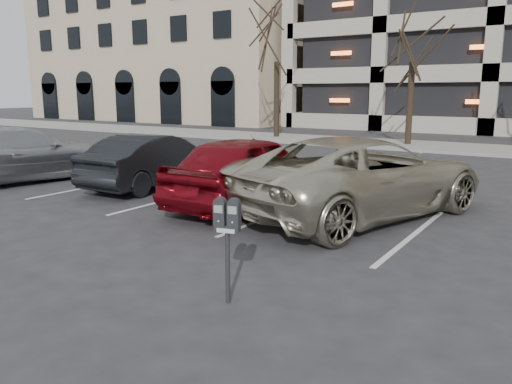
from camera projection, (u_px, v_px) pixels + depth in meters
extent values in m
plane|color=#28282B|center=(296.00, 247.00, 8.07)|extent=(140.00, 140.00, 0.00)
cube|color=gray|center=(478.00, 149.00, 21.17)|extent=(80.00, 4.00, 0.12)
cube|color=silver|center=(51.00, 174.00, 15.23)|extent=(0.10, 5.20, 0.00)
cube|color=silver|center=(113.00, 183.00, 13.73)|extent=(0.10, 5.20, 0.00)
cube|color=silver|center=(191.00, 194.00, 12.22)|extent=(0.10, 5.20, 0.00)
cube|color=silver|center=(290.00, 208.00, 10.71)|extent=(0.10, 5.20, 0.00)
cube|color=silver|center=(423.00, 227.00, 9.20)|extent=(0.10, 5.20, 0.00)
cube|color=tan|center=(189.00, 36.00, 46.24)|extent=(26.00, 16.00, 15.00)
cylinder|color=black|center=(277.00, 101.00, 26.17)|extent=(0.28, 0.28, 3.99)
cylinder|color=black|center=(410.00, 105.00, 22.42)|extent=(0.28, 0.28, 3.75)
cylinder|color=black|center=(228.00, 267.00, 5.85)|extent=(0.06, 0.06, 0.90)
cube|color=black|center=(227.00, 228.00, 5.76)|extent=(0.32, 0.17, 0.06)
cube|color=silver|center=(225.00, 231.00, 5.71)|extent=(0.21, 0.06, 0.05)
cube|color=gray|center=(218.00, 209.00, 5.68)|extent=(0.10, 0.04, 0.09)
cube|color=gray|center=(232.00, 210.00, 5.63)|extent=(0.10, 0.04, 0.09)
imported|color=beige|center=(361.00, 176.00, 10.01)|extent=(4.35, 6.30, 1.60)
cube|color=orange|center=(324.00, 139.00, 9.22)|extent=(0.10, 0.20, 0.01)
imported|color=maroon|center=(249.00, 169.00, 10.96)|extent=(2.05, 4.68, 1.57)
imported|color=black|center=(155.00, 161.00, 13.05)|extent=(1.69, 4.28, 1.39)
imported|color=#A7AAAE|center=(21.00, 154.00, 13.85)|extent=(3.06, 5.55, 1.52)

